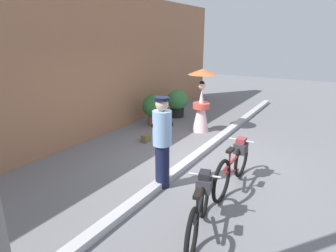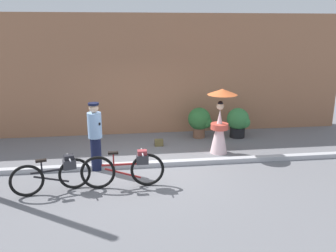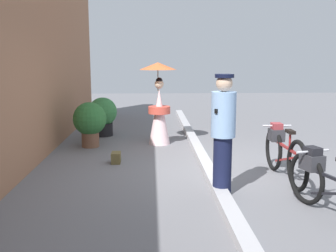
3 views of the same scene
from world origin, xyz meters
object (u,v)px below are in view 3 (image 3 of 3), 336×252
bicycle_far_side (283,152)px  person_with_parasol (159,103)px  person_officer (223,131)px  potted_plant_small (103,115)px  potted_plant_by_door (91,121)px  backpack_on_pavement (116,157)px  bicycle_near_officer (328,183)px

bicycle_far_side → person_with_parasol: (2.65, 1.93, 0.49)m
bicycle_far_side → person_officer: size_ratio=1.08×
potted_plant_small → person_officer: bearing=-153.4°
person_officer → potted_plant_small: (4.37, 2.19, -0.38)m
person_with_parasol → potted_plant_by_door: bearing=98.5°
person_with_parasol → potted_plant_by_door: 1.55m
potted_plant_small → backpack_on_pavement: potted_plant_small is taller
bicycle_near_officer → potted_plant_by_door: potted_plant_by_door is taller
bicycle_far_side → backpack_on_pavement: 2.96m
backpack_on_pavement → person_with_parasol: bearing=-27.0°
bicycle_near_officer → person_officer: size_ratio=0.96×
person_officer → backpack_on_pavement: (1.74, 1.65, -0.80)m
potted_plant_small → backpack_on_pavement: 2.72m
potted_plant_small → backpack_on_pavement: size_ratio=3.77×
bicycle_far_side → potted_plant_small: potted_plant_small is taller
bicycle_near_officer → bicycle_far_side: 1.51m
potted_plant_by_door → potted_plant_small: bearing=-5.9°
backpack_on_pavement → person_officer: bearing=-136.6°
potted_plant_small → person_with_parasol: bearing=-126.5°
person_officer → potted_plant_by_door: person_officer is taller
backpack_on_pavement → potted_plant_by_door: bearing=25.5°
person_with_parasol → backpack_on_pavement: 1.99m
potted_plant_by_door → potted_plant_small: size_ratio=1.02×
bicycle_far_side → backpack_on_pavement: bearing=69.5°
potted_plant_by_door → backpack_on_pavement: size_ratio=3.86×
bicycle_far_side → potted_plant_by_door: potted_plant_by_door is taller
bicycle_near_officer → person_officer: person_officer is taller
person_officer → potted_plant_by_door: 3.91m
person_officer → backpack_on_pavement: 2.53m
potted_plant_by_door → potted_plant_small: potted_plant_by_door is taller
bicycle_near_officer → potted_plant_small: 6.16m
bicycle_near_officer → bicycle_far_side: size_ratio=0.89×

